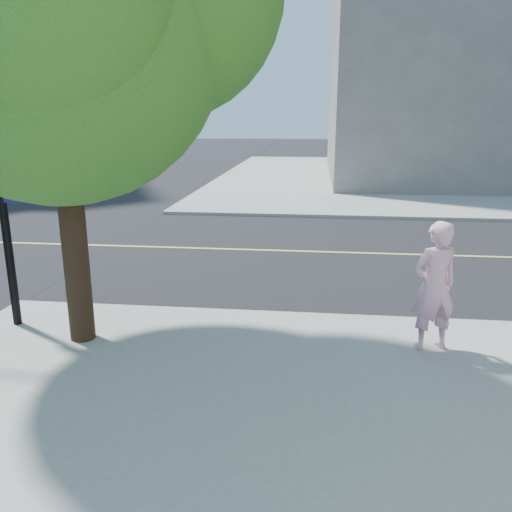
# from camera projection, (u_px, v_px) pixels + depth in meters

# --- Properties ---
(ground) EXTENTS (140.00, 140.00, 0.00)m
(ground) POSITION_uv_depth(u_px,v_px,m) (72.00, 309.00, 9.23)
(ground) COLOR black
(ground) RESTS_ON ground
(road_ew) EXTENTS (140.00, 9.00, 0.01)m
(road_ew) POSITION_uv_depth(u_px,v_px,m) (150.00, 247.00, 13.55)
(road_ew) COLOR black
(road_ew) RESTS_ON ground
(sidewalk_ne) EXTENTS (29.00, 25.00, 0.12)m
(sidewalk_ne) POSITION_uv_depth(u_px,v_px,m) (486.00, 177.00, 28.32)
(sidewalk_ne) COLOR gray
(sidewalk_ne) RESTS_ON ground
(filler_ne) EXTENTS (18.00, 16.00, 14.00)m
(filler_ne) POSITION_uv_depth(u_px,v_px,m) (509.00, 40.00, 26.89)
(filler_ne) COLOR slate
(filler_ne) RESTS_ON sidewalk_ne
(man_on_phone) EXTENTS (0.79, 0.65, 1.85)m
(man_on_phone) POSITION_uv_depth(u_px,v_px,m) (434.00, 286.00, 7.17)
(man_on_phone) COLOR #DCA0B9
(man_on_phone) RESTS_ON sidewalk_se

